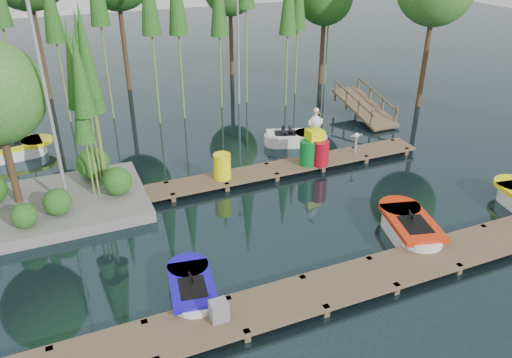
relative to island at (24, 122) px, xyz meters
name	(u,v)px	position (x,y,z in m)	size (l,w,h in m)	color
ground_plane	(248,217)	(6.30, -3.29, -3.18)	(90.00, 90.00, 0.00)	#1B2E33
near_dock	(314,293)	(6.30, -7.79, -2.95)	(18.00, 1.50, 0.50)	brown
far_dock	(247,175)	(7.30, -0.79, -2.95)	(15.00, 1.20, 0.50)	brown
island	(24,122)	(0.00, 0.00, 0.00)	(6.20, 4.20, 6.75)	slate
lamp_island	(46,94)	(0.80, -0.79, 1.08)	(0.30, 0.30, 7.25)	gray
lamp_rear	(238,23)	(10.30, 7.71, 1.08)	(0.30, 0.30, 7.25)	gray
ramp	(365,107)	(15.30, 3.21, -2.60)	(1.50, 3.94, 1.49)	brown
boat_blue	(192,290)	(3.40, -6.44, -2.94)	(1.50, 2.63, 0.84)	white
boat_red	(410,229)	(10.53, -6.36, -2.90)	(2.02, 3.18, 0.99)	white
boat_yellow_far	(16,150)	(-0.84, 5.07, -2.88)	(2.97, 1.59, 1.42)	white
boat_white_far	(290,138)	(10.37, 1.71, -2.92)	(2.72, 1.88, 1.18)	white
utility_cabinet	(219,311)	(3.69, -7.79, -2.62)	(0.43, 0.36, 0.52)	gray
yellow_barrel	(222,166)	(6.29, -0.79, -2.40)	(0.65, 0.65, 0.97)	#FFF20D
drum_cluster	(316,147)	(10.14, -0.95, -2.22)	(1.31, 1.20, 2.26)	#0B6727
seagull_post	(356,139)	(12.13, -0.79, -2.29)	(0.55, 0.30, 0.88)	gray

